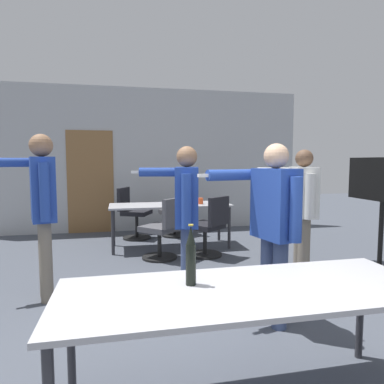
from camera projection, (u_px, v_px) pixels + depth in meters
The scene contains 14 objects.
back_wall at pixel (144, 160), 7.09m from camera, with size 6.61×0.12×2.93m.
conference_table_near at pixel (247, 298), 1.94m from camera, with size 2.13×0.77×0.73m.
conference_table_far at pixel (170, 208), 5.69m from camera, with size 1.99×0.71×0.73m.
tv_screen at pixel (383, 200), 4.37m from camera, with size 0.44×1.29×1.49m.
person_center_tall at pixel (42, 200), 3.49m from camera, with size 0.86×0.57×1.72m.
person_right_polo at pixel (302, 202), 4.18m from camera, with size 0.71×0.81×1.58m.
person_left_plaid at pixel (186, 208), 3.53m from camera, with size 0.71×0.70×1.59m.
person_far_watching at pixel (274, 217), 2.95m from camera, with size 0.82×0.59×1.59m.
office_chair_mid_tucked at pixel (178, 213), 6.64m from camera, with size 0.66×0.63×0.92m.
office_chair_side_rolled at pixel (209, 228), 5.16m from camera, with size 0.67×0.69×0.92m.
office_chair_far_left at pixel (133, 214), 6.37m from camera, with size 0.66×0.63×0.95m.
office_chair_far_right at pixel (163, 231), 5.01m from camera, with size 0.68×0.69×0.91m.
beer_bottle at pixel (191, 257), 1.97m from camera, with size 0.06×0.06×0.35m.
drink_cup at pixel (201, 201), 5.71m from camera, with size 0.09×0.09×0.10m.
Camera 1 is at (-0.53, -1.50, 1.44)m, focal length 32.00 mm.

